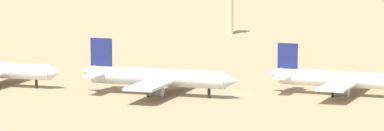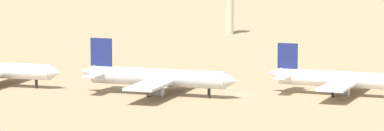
{
  "view_description": "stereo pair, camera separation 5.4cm",
  "coord_description": "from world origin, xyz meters",
  "views": [
    {
      "loc": [
        53.66,
        -285.94,
        46.38
      ],
      "look_at": [
        -15.0,
        7.28,
        6.0
      ],
      "focal_mm": 107.37,
      "sensor_mm": 36.0,
      "label": 1
    },
    {
      "loc": [
        53.71,
        -285.92,
        46.38
      ],
      "look_at": [
        -15.0,
        7.28,
        6.0
      ],
      "focal_mm": 107.37,
      "sensor_mm": 36.0,
      "label": 2
    }
  ],
  "objects": [
    {
      "name": "control_tower",
      "position": [
        -31.94,
        142.11,
        13.27
      ],
      "size": [
        5.2,
        5.2,
        21.99
      ],
      "color": "#C6B793",
      "rests_on": "ground"
    },
    {
      "name": "ground",
      "position": [
        0.0,
        0.0,
        0.0
      ],
      "size": [
        4000.0,
        4000.0,
        0.0
      ],
      "primitive_type": "plane",
      "color": "#9E8460"
    },
    {
      "name": "parked_jet_navy_4",
      "position": [
        24.55,
        3.06,
        4.22
      ],
      "size": [
        38.99,
        33.1,
        12.88
      ],
      "rotation": [
        0.0,
        0.0,
        -0.14
      ],
      "color": "white",
      "rests_on": "ground"
    },
    {
      "name": "parked_jet_navy_3",
      "position": [
        -20.86,
        -7.16,
        4.64
      ],
      "size": [
        42.92,
        36.25,
        14.17
      ],
      "rotation": [
        0.0,
        0.0,
        -0.09
      ],
      "color": "silver",
      "rests_on": "ground"
    }
  ]
}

